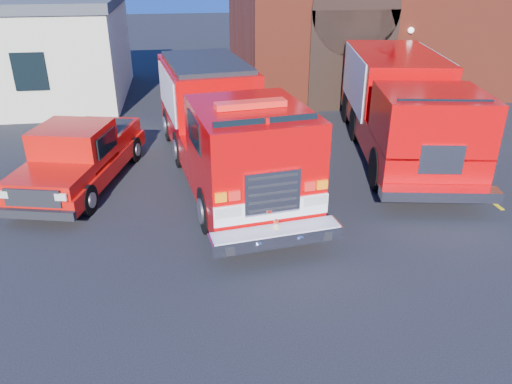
{
  "coord_description": "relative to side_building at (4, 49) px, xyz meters",
  "views": [
    {
      "loc": [
        -1.44,
        -10.76,
        5.88
      ],
      "look_at": [
        0.0,
        -1.2,
        1.3
      ],
      "focal_mm": 35.0,
      "sensor_mm": 36.0,
      "label": 1
    }
  ],
  "objects": [
    {
      "name": "pickup_truck",
      "position": [
        4.65,
        -10.19,
        -1.35
      ],
      "size": [
        3.27,
        5.81,
        1.8
      ],
      "color": "black",
      "rests_on": "ground"
    },
    {
      "name": "side_building",
      "position": [
        0.0,
        0.0,
        0.0
      ],
      "size": [
        10.2,
        8.2,
        4.35
      ],
      "color": "beige",
      "rests_on": "ground"
    },
    {
      "name": "fire_engine",
      "position": [
        8.66,
        -10.1,
        -0.67
      ],
      "size": [
        3.95,
        9.91,
        2.97
      ],
      "color": "black",
      "rests_on": "ground"
    },
    {
      "name": "ground",
      "position": [
        9.0,
        -13.0,
        -2.2
      ],
      "size": [
        100.0,
        100.0,
        0.0
      ],
      "primitive_type": "plane",
      "color": "black",
      "rests_on": "ground"
    },
    {
      "name": "secondary_truck",
      "position": [
        14.53,
        -8.92,
        -0.59
      ],
      "size": [
        4.41,
        9.46,
        2.95
      ],
      "color": "black",
      "rests_on": "ground"
    },
    {
      "name": "parking_stripe_mid",
      "position": [
        15.5,
        -9.0,
        -2.2
      ],
      "size": [
        0.12,
        3.0,
        0.01
      ],
      "primitive_type": "cube",
      "color": "yellow",
      "rests_on": "ground"
    },
    {
      "name": "parking_stripe_near",
      "position": [
        15.5,
        -12.0,
        -2.2
      ],
      "size": [
        0.12,
        3.0,
        0.01
      ],
      "primitive_type": "cube",
      "color": "yellow",
      "rests_on": "ground"
    },
    {
      "name": "parking_stripe_far",
      "position": [
        15.5,
        -6.0,
        -2.2
      ],
      "size": [
        0.12,
        3.0,
        0.01
      ],
      "primitive_type": "cube",
      "color": "yellow",
      "rests_on": "ground"
    }
  ]
}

